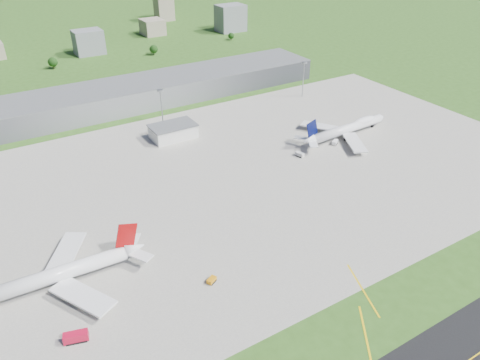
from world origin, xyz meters
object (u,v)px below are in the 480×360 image
van_white_near (300,155)px  airliner_red_twin (58,275)px  airliner_blue_quad (348,129)px  tug_yellow (212,280)px  fire_truck (76,337)px  van_white_far (335,143)px

van_white_near → airliner_red_twin: bearing=87.2°
airliner_blue_quad → tug_yellow: size_ratio=15.52×
fire_truck → van_white_near: size_ratio=1.54×
airliner_blue_quad → van_white_near: size_ratio=12.65×
airliner_blue_quad → van_white_near: 41.98m
van_white_near → fire_truck: bearing=97.6°
airliner_blue_quad → fire_truck: (-181.86, -70.82, -3.21)m
airliner_red_twin → airliner_blue_quad: airliner_red_twin is taller
tug_yellow → van_white_far: bearing=0.6°
fire_truck → van_white_near: fire_truck is taller
airliner_blue_quad → tug_yellow: (-131.60, -69.73, -3.97)m
airliner_blue_quad → van_white_far: size_ratio=12.91×
airliner_red_twin → airliner_blue_quad: bearing=-164.8°
van_white_far → fire_truck: bearing=171.6°
airliner_red_twin → airliner_blue_quad: (180.28, 41.63, -0.08)m
airliner_red_twin → van_white_far: 170.30m
fire_truck → tug_yellow: size_ratio=1.89×
fire_truck → van_white_far: fire_truck is taller
fire_truck → van_white_far: size_ratio=1.57×
airliner_red_twin → van_white_far: size_ratio=13.03×
tug_yellow → van_white_near: size_ratio=0.82×
airliner_blue_quad → fire_truck: size_ratio=8.22×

